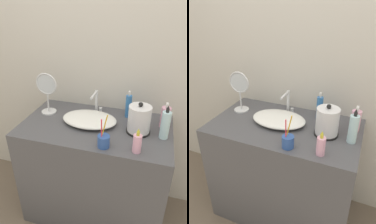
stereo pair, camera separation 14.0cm
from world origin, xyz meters
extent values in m
cube|color=beige|center=(0.00, 0.62, 1.30)|extent=(6.00, 0.04, 2.60)
cube|color=#4C4C51|center=(0.00, 0.30, 0.42)|extent=(1.05, 0.60, 0.84)
ellipsoid|color=white|center=(-0.05, 0.32, 0.87)|extent=(0.39, 0.27, 0.06)
cylinder|color=silver|center=(-0.05, 0.50, 0.93)|extent=(0.02, 0.02, 0.18)
cylinder|color=silver|center=(-0.05, 0.43, 1.01)|extent=(0.02, 0.14, 0.02)
cylinder|color=silver|center=(-0.02, 0.50, 0.86)|extent=(0.02, 0.02, 0.04)
cylinder|color=black|center=(0.30, 0.30, 0.84)|extent=(0.16, 0.16, 0.01)
cylinder|color=silver|center=(0.30, 0.30, 0.93)|extent=(0.15, 0.15, 0.19)
sphere|color=black|center=(0.30, 0.30, 1.04)|extent=(0.03, 0.03, 0.03)
cylinder|color=#2D519E|center=(0.12, 0.07, 0.88)|extent=(0.07, 0.07, 0.08)
cylinder|color=yellow|center=(0.12, 0.08, 0.96)|extent=(0.04, 0.01, 0.18)
cylinder|color=#E5333F|center=(0.11, 0.06, 0.95)|extent=(0.02, 0.03, 0.15)
cylinder|color=#3370B7|center=(0.20, 0.49, 0.92)|extent=(0.05, 0.05, 0.17)
cylinder|color=white|center=(0.20, 0.49, 1.02)|extent=(0.01, 0.01, 0.02)
cube|color=white|center=(0.20, 0.48, 1.04)|extent=(0.01, 0.02, 0.01)
cylinder|color=#EAA8C6|center=(0.31, 0.08, 0.90)|extent=(0.05, 0.05, 0.11)
cylinder|color=gold|center=(0.31, 0.08, 0.96)|extent=(0.02, 0.02, 0.02)
cone|color=gold|center=(0.31, 0.08, 0.98)|extent=(0.02, 0.02, 0.02)
cylinder|color=#EAA8C6|center=(0.46, 0.41, 0.91)|extent=(0.06, 0.06, 0.15)
cylinder|color=white|center=(0.46, 0.41, 1.00)|extent=(0.02, 0.02, 0.02)
cube|color=white|center=(0.46, 0.40, 1.02)|extent=(0.02, 0.04, 0.01)
cylinder|color=silver|center=(0.46, 0.27, 0.93)|extent=(0.06, 0.06, 0.18)
cylinder|color=black|center=(0.46, 0.27, 1.03)|extent=(0.02, 0.02, 0.02)
cone|color=black|center=(0.46, 0.27, 1.05)|extent=(0.02, 0.02, 0.02)
cylinder|color=silver|center=(-0.41, 0.38, 0.84)|extent=(0.12, 0.12, 0.01)
cylinder|color=silver|center=(-0.41, 0.38, 0.92)|extent=(0.01, 0.01, 0.15)
torus|color=silver|center=(-0.41, 0.38, 1.07)|extent=(0.17, 0.01, 0.17)
cylinder|color=silver|center=(-0.41, 0.38, 1.07)|extent=(0.14, 0.00, 0.14)
camera|label=1|loc=(0.37, -0.98, 1.63)|focal=35.00mm
camera|label=2|loc=(0.50, -0.93, 1.63)|focal=35.00mm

